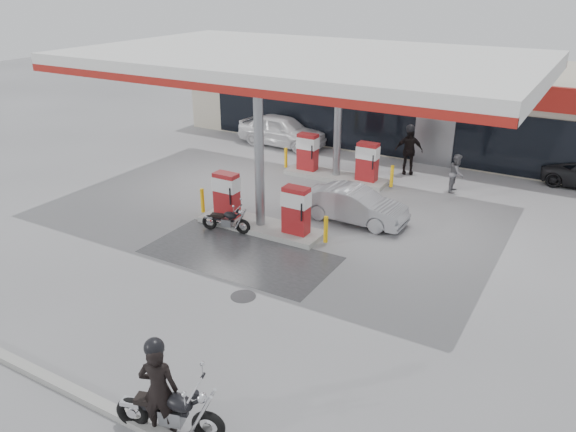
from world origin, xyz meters
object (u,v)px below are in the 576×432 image
pump_island_far (336,163)px  parked_motorcycle (227,221)px  pump_island_near (260,210)px  parked_car_left (267,120)px  main_motorcycle (171,412)px  attendant (457,173)px  hatchback_silver (354,205)px  sedan_white (282,130)px  biker_walking (409,151)px  biker_main (159,390)px

pump_island_far → parked_motorcycle: size_ratio=2.95×
pump_island_near → parked_car_left: bearing=121.1°
pump_island_near → main_motorcycle: (3.64, -8.78, -0.20)m
pump_island_far → attendant: size_ratio=3.30×
pump_island_near → hatchback_silver: pump_island_near is taller
parked_motorcycle → attendant: 9.65m
pump_island_far → parked_motorcycle: pump_island_far is taller
parked_motorcycle → sedan_white: bearing=97.4°
sedan_white → biker_walking: biker_walking is taller
biker_main → pump_island_near: bearing=-93.5°
parked_car_left → sedan_white: bearing=-122.6°
hatchback_silver → parked_car_left: (-9.23, 8.93, 0.03)m
sedan_white → parked_car_left: bearing=50.2°
biker_walking → main_motorcycle: bearing=-109.4°
parked_motorcycle → hatchback_silver: bearing=28.3°
attendant → pump_island_near: bearing=140.9°
biker_main → hatchback_silver: (-0.93, 11.04, -0.38)m
pump_island_near → biker_walking: bearing=73.6°
pump_island_far → parked_car_left: 8.45m
parked_motorcycle → hatchback_silver: hatchback_silver is taller
main_motorcycle → attendant: bearing=68.9°
parked_car_left → biker_walking: biker_walking is taller
pump_island_far → sedan_white: pump_island_far is taller
parked_car_left → hatchback_silver: bearing=-124.0°
hatchback_silver → attendant: bearing=-25.4°
pump_island_far → hatchback_silver: 4.56m
pump_island_far → main_motorcycle: (3.64, -14.78, -0.20)m
pump_island_far → sedan_white: (-4.61, 3.20, 0.08)m
main_motorcycle → sedan_white: 19.79m
hatchback_silver → parked_car_left: 12.85m
pump_island_near → parked_motorcycle: pump_island_near is taller
parked_car_left → biker_walking: size_ratio=2.17×
hatchback_silver → biker_walking: 6.02m
pump_island_far → main_motorcycle: bearing=-76.1°
pump_island_near → pump_island_far: same height
pump_island_near → attendant: size_ratio=3.30×
pump_island_far → biker_main: bearing=-76.9°
sedan_white → hatchback_silver: (7.13, -7.00, -0.17)m
biker_main → biker_walking: bearing=-111.3°
pump_island_near → hatchback_silver: size_ratio=1.37×
parked_motorcycle → sedan_white: size_ratio=0.38×
parked_motorcycle → parked_car_left: 13.28m
attendant → hatchback_silver: attendant is taller
attendant → hatchback_silver: (-2.31, -4.80, -0.16)m
main_motorcycle → parked_motorcycle: (-4.50, 7.99, -0.10)m
sedan_white → biker_main: bearing=-153.1°
biker_walking → biker_main: bearing=-110.0°
pump_island_near → hatchback_silver: bearing=41.1°
biker_main → parked_motorcycle: 9.16m
biker_main → attendant: biker_main is taller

